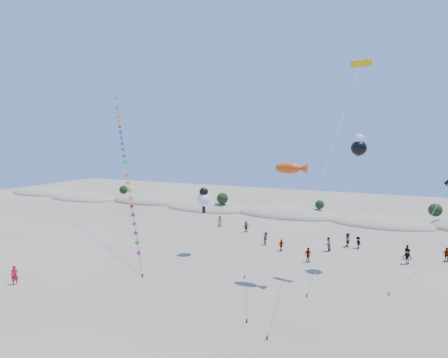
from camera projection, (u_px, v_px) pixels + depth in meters
The scene contains 10 objects.
ground at pixel (125, 326), 27.61m from camera, with size 160.00×160.00×0.00m, color #7E6C57.
dune_ridge at pixel (292, 214), 68.05m from camera, with size 145.30×11.49×5.57m.
kite_train at pixel (125, 161), 50.22m from camera, with size 20.23×20.20×21.10m.
fish_kite at pixel (291, 168), 35.06m from camera, with size 3.08×9.99×11.56m.
cartoon_kite_low at pixel (204, 198), 44.35m from camera, with size 8.20×6.25×8.06m.
cartoon_kite_high at pixel (359, 147), 38.50m from camera, with size 4.13×10.23×14.27m.
parafoil_kite at pixel (359, 70), 35.76m from camera, with size 5.18×16.28×21.39m.
dark_kite at pixel (433, 213), 36.56m from camera, with size 5.58×9.11×9.74m.
flyer_foreground at pixel (15, 275), 35.39m from camera, with size 0.67×0.44×1.83m, color red.
beachgoers at pixel (322, 241), 47.42m from camera, with size 31.43×12.44×1.80m.
Camera 1 is at (17.50, -20.96, 13.70)m, focal length 30.00 mm.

